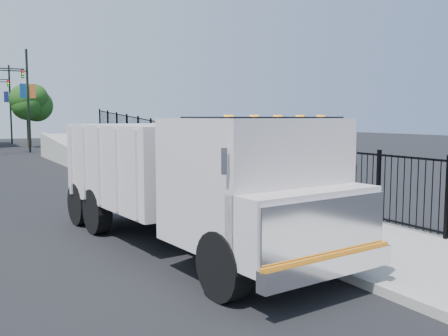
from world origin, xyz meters
TOP-DOWN VIEW (x-y plane):
  - ground at (0.00, 0.00)m, footprint 120.00×120.00m
  - sidewalk at (1.93, -2.00)m, footprint 3.55×12.00m
  - curb at (0.00, -2.00)m, footprint 0.30×12.00m
  - ramp at (2.12, 16.00)m, footprint 3.95×24.06m
  - iron_fence at (3.55, 12.00)m, footprint 0.10×28.00m
  - truck at (-1.51, 0.37)m, footprint 3.42×8.46m
  - worker at (0.64, -1.67)m, footprint 0.67×0.82m
  - debris at (0.80, -1.15)m, footprint 0.41×0.41m
  - light_pole_1 at (-0.53, 32.66)m, footprint 3.77×0.22m
  - light_pole_3 at (-0.37, 46.34)m, footprint 3.78×0.22m
  - tree_1 at (0.69, 39.54)m, footprint 2.73×2.73m

SIDE VIEW (x-z plane):
  - ground at x=0.00m, z-range 0.00..0.00m
  - ramp at x=2.12m, z-range -1.60..1.60m
  - sidewalk at x=1.93m, z-range 0.00..0.12m
  - curb at x=0.00m, z-range 0.00..0.16m
  - debris at x=0.80m, z-range 0.12..0.22m
  - iron_fence at x=3.55m, z-range 0.00..1.80m
  - worker at x=0.64m, z-range 0.12..2.06m
  - truck at x=-1.51m, z-range 0.18..3.00m
  - tree_1 at x=0.69m, z-range 1.27..6.64m
  - light_pole_1 at x=-0.53m, z-range 0.36..8.36m
  - light_pole_3 at x=-0.37m, z-range 0.36..8.36m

